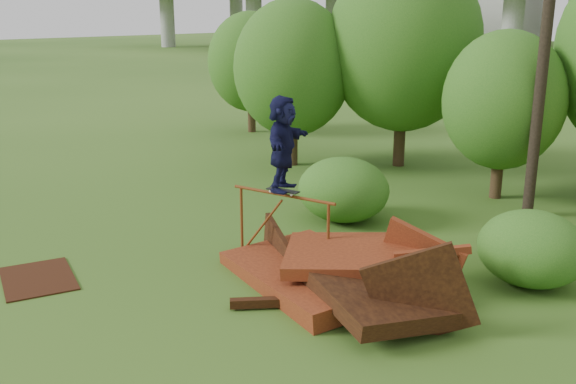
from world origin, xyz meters
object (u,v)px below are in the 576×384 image
Objects in this scene: flat_plate at (38,278)px; utility_pole at (549,9)px; scrap_pile at (339,274)px; skater at (283,143)px.

flat_plate is 0.18× the size of utility_pole.
utility_pole reaches higher than flat_plate.
utility_pole is at bearing 81.05° from scrap_pile.
utility_pole is at bearing -42.90° from skater.
utility_pole is (2.73, 6.75, 2.59)m from skater.
skater is 0.19× the size of utility_pole.
skater is at bearing 169.29° from scrap_pile.
utility_pole is at bearing 59.37° from flat_plate.
skater reaches higher than flat_plate.
flat_plate is at bearing -146.77° from scrap_pile.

